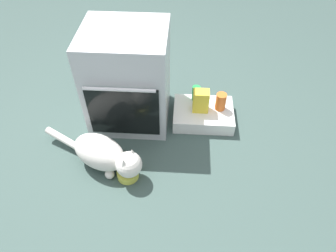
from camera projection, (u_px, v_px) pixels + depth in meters
The scene contains 8 objects.
ground at pixel (131, 162), 2.17m from camera, with size 8.00×8.00×0.00m, color #384C47.
oven at pixel (128, 78), 2.24m from camera, with size 0.58×0.58×0.75m.
pantry_cabinet at pixel (203, 114), 2.44m from camera, with size 0.47×0.35×0.11m, color white.
food_bowl at pixel (127, 173), 2.06m from camera, with size 0.15×0.15×0.09m.
cat at pixel (104, 154), 2.05m from camera, with size 0.76×0.43×0.25m.
sauce_jar at pixel (221, 102), 2.35m from camera, with size 0.08×0.08×0.14m, color #D16023.
snack_bag at pixel (201, 101), 2.33m from camera, with size 0.12×0.09×0.18m, color yellow.
soda_can at pixel (196, 93), 2.44m from camera, with size 0.07×0.07×0.12m, color green.
Camera 1 is at (0.35, -1.31, 1.74)m, focal length 32.77 mm.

